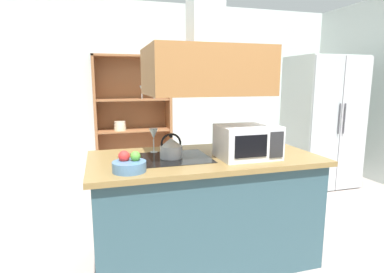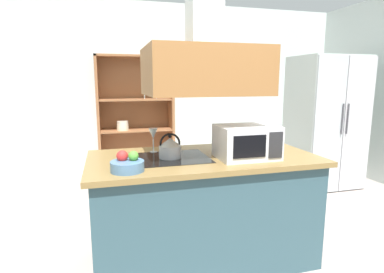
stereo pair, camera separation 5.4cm
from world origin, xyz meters
TOP-DOWN VIEW (x-y plane):
  - ground_plane at (0.00, 0.00)m, footprint 7.80×7.80m
  - wall_back at (0.00, 3.00)m, footprint 6.00×0.12m
  - kitchen_island at (-0.20, 0.26)m, footprint 1.83×0.92m
  - range_hood at (-0.20, 0.26)m, footprint 0.90×0.70m
  - refrigerator at (2.05, 1.66)m, footprint 0.90×0.77m
  - dish_cabinet at (-0.52, 2.78)m, footprint 1.15×0.40m
  - kettle at (-0.47, 0.26)m, footprint 0.18×0.18m
  - cutting_board at (0.45, 0.57)m, footprint 0.37×0.28m
  - microwave at (0.11, 0.10)m, footprint 0.46×0.35m
  - wine_glass_on_counter at (-0.57, 0.50)m, footprint 0.08×0.08m
  - fruit_bowl at (-0.83, -0.02)m, footprint 0.23×0.23m

SIDE VIEW (x-z plane):
  - ground_plane at x=0.00m, z-range 0.00..0.00m
  - kitchen_island at x=-0.20m, z-range 0.00..0.90m
  - dish_cabinet at x=-0.52m, z-range -0.11..1.76m
  - cutting_board at x=0.45m, z-range 0.90..0.92m
  - refrigerator at x=2.05m, z-range 0.00..1.84m
  - fruit_bowl at x=-0.83m, z-range 0.88..1.02m
  - kettle at x=-0.47m, z-range 0.89..1.08m
  - microwave at x=0.11m, z-range 0.90..1.16m
  - wine_glass_on_counter at x=-0.57m, z-range 0.95..1.16m
  - wall_back at x=0.00m, z-range 0.00..2.70m
  - range_hood at x=-0.20m, z-range 1.05..2.35m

